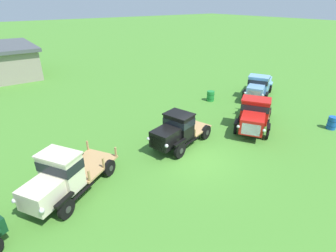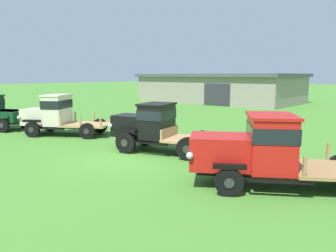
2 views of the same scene
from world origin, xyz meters
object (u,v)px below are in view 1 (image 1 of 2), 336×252
(vintage_truck_second_in_line, at_px, (61,177))
(vintage_truck_midrow_center, at_px, (177,130))
(oil_drum_near_fence, at_px, (332,123))
(vintage_truck_back_of_row, at_px, (259,86))
(oil_drum_beside_row, at_px, (211,96))
(vintage_truck_far_side, at_px, (254,115))

(vintage_truck_second_in_line, distance_m, vintage_truck_midrow_center, 6.82)
(vintage_truck_second_in_line, distance_m, oil_drum_near_fence, 17.29)
(vintage_truck_back_of_row, height_order, oil_drum_beside_row, vintage_truck_back_of_row)
(vintage_truck_back_of_row, bearing_deg, vintage_truck_second_in_line, -169.54)
(vintage_truck_far_side, relative_size, vintage_truck_back_of_row, 1.04)
(vintage_truck_second_in_line, xyz_separation_m, vintage_truck_far_side, (12.37, -0.63, -0.01))
(oil_drum_near_fence, bearing_deg, vintage_truck_second_in_line, 167.53)
(vintage_truck_midrow_center, bearing_deg, vintage_truck_far_side, -12.38)
(oil_drum_beside_row, bearing_deg, vintage_truck_far_side, -106.43)
(vintage_truck_midrow_center, xyz_separation_m, oil_drum_beside_row, (7.28, 4.55, -0.68))
(vintage_truck_far_side, distance_m, oil_drum_near_fence, 5.50)
(vintage_truck_second_in_line, xyz_separation_m, vintage_truck_midrow_center, (6.79, 0.59, -0.02))
(vintage_truck_midrow_center, relative_size, vintage_truck_back_of_row, 0.86)
(vintage_truck_midrow_center, bearing_deg, vintage_truck_second_in_line, -175.00)
(vintage_truck_far_side, bearing_deg, vintage_truck_midrow_center, 167.62)
(vintage_truck_far_side, xyz_separation_m, vintage_truck_back_of_row, (5.88, 4.00, -0.06))
(vintage_truck_far_side, height_order, oil_drum_near_fence, vintage_truck_far_side)
(vintage_truck_midrow_center, bearing_deg, vintage_truck_back_of_row, 13.62)
(vintage_truck_back_of_row, relative_size, oil_drum_near_fence, 6.27)
(vintage_truck_back_of_row, bearing_deg, vintage_truck_far_side, -145.77)
(vintage_truck_second_in_line, distance_m, vintage_truck_back_of_row, 18.56)
(oil_drum_beside_row, bearing_deg, vintage_truck_second_in_line, -159.93)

